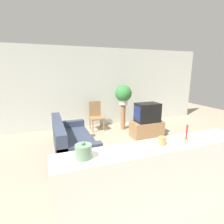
{
  "coord_description": "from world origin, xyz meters",
  "views": [
    {
      "loc": [
        -1.31,
        -2.47,
        1.94
      ],
      "look_at": [
        0.32,
        1.82,
        0.85
      ],
      "focal_mm": 28.0,
      "sensor_mm": 36.0,
      "label": 1
    }
  ],
  "objects_px": {
    "potted_plant": "(123,94)",
    "television": "(147,113)",
    "couch": "(72,143)",
    "wooden_chair": "(96,115)",
    "decorative_bowl": "(83,151)"
  },
  "relations": [
    {
      "from": "television",
      "to": "wooden_chair",
      "type": "height_order",
      "value": "television"
    },
    {
      "from": "couch",
      "to": "television",
      "type": "distance_m",
      "value": 2.35
    },
    {
      "from": "couch",
      "to": "wooden_chair",
      "type": "height_order",
      "value": "wooden_chair"
    },
    {
      "from": "potted_plant",
      "to": "decorative_bowl",
      "type": "bearing_deg",
      "value": -120.79
    },
    {
      "from": "couch",
      "to": "wooden_chair",
      "type": "distance_m",
      "value": 1.89
    },
    {
      "from": "television",
      "to": "wooden_chair",
      "type": "bearing_deg",
      "value": 136.51
    },
    {
      "from": "wooden_chair",
      "to": "potted_plant",
      "type": "relative_size",
      "value": 1.49
    },
    {
      "from": "potted_plant",
      "to": "television",
      "type": "bearing_deg",
      "value": -67.02
    },
    {
      "from": "decorative_bowl",
      "to": "couch",
      "type": "bearing_deg",
      "value": 86.54
    },
    {
      "from": "wooden_chair",
      "to": "decorative_bowl",
      "type": "xyz_separation_m",
      "value": [
        -1.16,
        -3.69,
        0.56
      ]
    },
    {
      "from": "couch",
      "to": "potted_plant",
      "type": "bearing_deg",
      "value": 33.94
    },
    {
      "from": "television",
      "to": "potted_plant",
      "type": "height_order",
      "value": "potted_plant"
    },
    {
      "from": "couch",
      "to": "decorative_bowl",
      "type": "xyz_separation_m",
      "value": [
        -0.13,
        -2.12,
        0.78
      ]
    },
    {
      "from": "couch",
      "to": "television",
      "type": "height_order",
      "value": "television"
    },
    {
      "from": "wooden_chair",
      "to": "television",
      "type": "bearing_deg",
      "value": -43.49
    }
  ]
}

